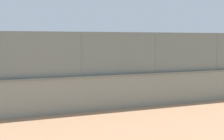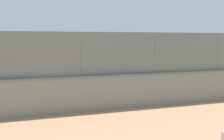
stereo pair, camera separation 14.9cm
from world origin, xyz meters
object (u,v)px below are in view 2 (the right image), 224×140
object	(u,v)px
player_at_service_line	(127,63)
spare_ball_by_wall	(53,104)
player_foreground_swinging	(121,73)
player_crossing_court	(32,73)
sports_ball	(120,90)

from	to	relation	value
player_at_service_line	spare_ball_by_wall	world-z (taller)	player_at_service_line
spare_ball_by_wall	player_at_service_line	bearing A→B (deg)	-128.89
player_foreground_swinging	player_at_service_line	world-z (taller)	player_at_service_line
player_crossing_court	spare_ball_by_wall	distance (m)	5.08
player_at_service_line	sports_ball	xyz separation A→B (m)	(3.35, 6.98, -0.83)
player_at_service_line	spare_ball_by_wall	bearing A→B (deg)	51.11
player_at_service_line	player_crossing_court	size ratio (longest dim) A/B	1.05
player_foreground_swinging	spare_ball_by_wall	bearing A→B (deg)	35.35
player_crossing_court	sports_ball	world-z (taller)	player_crossing_court
player_foreground_swinging	sports_ball	size ratio (longest dim) A/B	7.18
player_crossing_court	spare_ball_by_wall	size ratio (longest dim) A/B	10.48
player_foreground_swinging	sports_ball	bearing A→B (deg)	66.90
player_foreground_swinging	player_crossing_court	world-z (taller)	player_foreground_swinging
sports_ball	spare_ball_by_wall	world-z (taller)	sports_ball
player_foreground_swinging	spare_ball_by_wall	world-z (taller)	player_foreground_swinging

